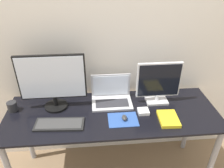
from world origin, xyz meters
TOP-DOWN VIEW (x-y plane):
  - wall_back at (0.00, 0.71)m, footprint 7.00×0.05m
  - desk at (0.00, 0.32)m, footprint 1.82×0.64m
  - monitor_left at (-0.49, 0.45)m, footprint 0.56×0.20m
  - monitor_right at (0.42, 0.45)m, footprint 0.39×0.14m
  - laptop at (0.01, 0.49)m, footprint 0.36×0.24m
  - keyboard at (-0.43, 0.20)m, footprint 0.40×0.18m
  - mousepad at (0.08, 0.22)m, footprint 0.24×0.18m
  - mouse at (0.09, 0.22)m, footprint 0.04×0.07m
  - book at (0.45, 0.18)m, footprint 0.16×0.21m
  - mug at (-0.85, 0.42)m, footprint 0.08×0.08m
  - power_brick at (0.26, 0.29)m, footprint 0.09×0.09m

SIDE VIEW (x-z plane):
  - desk at x=0.00m, z-range 0.28..1.06m
  - mousepad at x=0.08m, z-range 0.78..0.78m
  - keyboard at x=-0.43m, z-range 0.78..0.80m
  - power_brick at x=0.26m, z-range 0.78..0.81m
  - book at x=0.45m, z-range 0.78..0.81m
  - mouse at x=0.09m, z-range 0.78..0.82m
  - mug at x=-0.85m, z-range 0.78..0.86m
  - laptop at x=0.01m, z-range 0.72..0.96m
  - monitor_right at x=0.42m, z-range 0.78..1.17m
  - monitor_left at x=-0.49m, z-range 0.79..1.29m
  - wall_back at x=0.00m, z-range 0.00..2.50m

